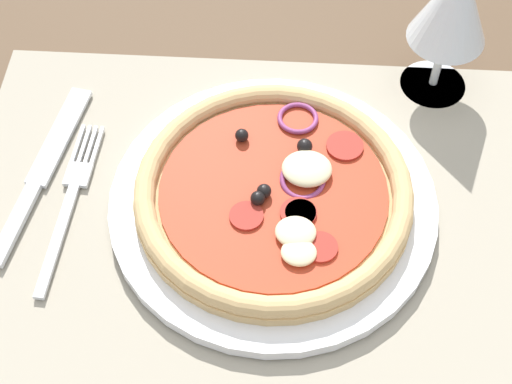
# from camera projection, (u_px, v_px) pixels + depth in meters

# --- Properties ---
(ground_plane) EXTENTS (1.90, 1.40, 0.02)m
(ground_plane) POSITION_uv_depth(u_px,v_px,m) (249.00, 216.00, 0.68)
(ground_plane) COLOR brown
(placemat) EXTENTS (0.50, 0.36, 0.00)m
(placemat) POSITION_uv_depth(u_px,v_px,m) (249.00, 207.00, 0.67)
(placemat) COLOR #A39984
(placemat) RESTS_ON ground_plane
(plate) EXTENTS (0.28, 0.28, 0.01)m
(plate) POSITION_uv_depth(u_px,v_px,m) (273.00, 200.00, 0.67)
(plate) COLOR white
(plate) RESTS_ON placemat
(pizza) EXTENTS (0.24, 0.24, 0.03)m
(pizza) POSITION_uv_depth(u_px,v_px,m) (275.00, 189.00, 0.65)
(pizza) COLOR tan
(pizza) RESTS_ON plate
(fork) EXTENTS (0.03, 0.18, 0.00)m
(fork) POSITION_uv_depth(u_px,v_px,m) (71.00, 196.00, 0.67)
(fork) COLOR silver
(fork) RESTS_ON placemat
(knife) EXTENTS (0.05, 0.20, 0.01)m
(knife) POSITION_uv_depth(u_px,v_px,m) (43.00, 169.00, 0.69)
(knife) COLOR silver
(knife) RESTS_ON placemat
(wine_glass) EXTENTS (0.07, 0.07, 0.15)m
(wine_glass) POSITION_uv_depth(u_px,v_px,m) (454.00, 6.00, 0.67)
(wine_glass) COLOR silver
(wine_glass) RESTS_ON ground_plane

